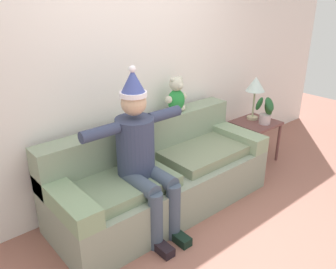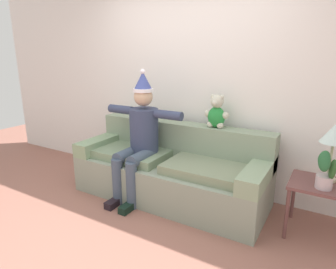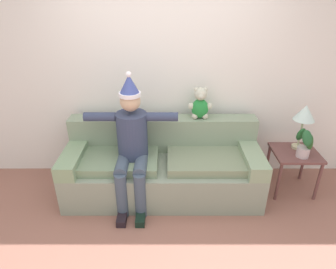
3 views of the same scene
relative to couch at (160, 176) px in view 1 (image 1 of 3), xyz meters
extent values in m
plane|color=#965F51|center=(0.00, -1.04, -0.34)|extent=(10.00, 10.00, 0.00)
cube|color=silver|center=(0.00, 0.51, 1.01)|extent=(7.00, 0.10, 2.70)
cube|color=gray|center=(0.00, -0.05, -0.12)|extent=(2.27, 0.86, 0.44)
cube|color=gray|center=(0.00, 0.26, 0.31)|extent=(2.27, 0.24, 0.42)
cube|color=gray|center=(-1.02, -0.05, 0.19)|extent=(0.22, 0.86, 0.17)
cube|color=gray|center=(1.02, -0.05, 0.19)|extent=(0.22, 0.86, 0.17)
cube|color=gray|center=(-0.51, -0.10, 0.15)|extent=(0.91, 0.60, 0.10)
cube|color=gray|center=(0.51, -0.10, 0.15)|extent=(0.91, 0.60, 0.10)
cylinder|color=#333B58|center=(-0.34, -0.07, 0.46)|extent=(0.34, 0.34, 0.52)
sphere|color=tan|center=(-0.34, -0.07, 0.86)|extent=(0.22, 0.22, 0.22)
cylinder|color=white|center=(-0.34, -0.07, 0.94)|extent=(0.23, 0.23, 0.04)
cone|color=#3D4A93|center=(-0.34, -0.07, 1.05)|extent=(0.21, 0.21, 0.20)
sphere|color=white|center=(-0.34, -0.07, 1.15)|extent=(0.06, 0.06, 0.06)
cylinder|color=#414E61|center=(-0.44, -0.27, 0.20)|extent=(0.14, 0.40, 0.14)
cylinder|color=#414E61|center=(-0.44, -0.47, -0.07)|extent=(0.13, 0.13, 0.54)
cube|color=black|center=(-0.44, -0.55, -0.30)|extent=(0.10, 0.24, 0.08)
cylinder|color=#414E61|center=(-0.24, -0.27, 0.20)|extent=(0.14, 0.40, 0.14)
cylinder|color=#414E61|center=(-0.24, -0.47, -0.07)|extent=(0.13, 0.13, 0.54)
cube|color=black|center=(-0.24, -0.55, -0.30)|extent=(0.10, 0.24, 0.08)
cylinder|color=#333B58|center=(-0.68, -0.07, 0.68)|extent=(0.34, 0.10, 0.10)
cylinder|color=#333B58|center=(0.00, -0.07, 0.68)|extent=(0.34, 0.10, 0.10)
ellipsoid|color=#248638|center=(0.44, 0.26, 0.65)|extent=(0.20, 0.16, 0.24)
sphere|color=beige|center=(0.44, 0.26, 0.83)|extent=(0.15, 0.15, 0.15)
sphere|color=beige|center=(0.44, 0.20, 0.82)|extent=(0.07, 0.07, 0.07)
sphere|color=beige|center=(0.39, 0.26, 0.88)|extent=(0.05, 0.05, 0.05)
sphere|color=beige|center=(0.49, 0.26, 0.88)|extent=(0.05, 0.05, 0.05)
sphere|color=beige|center=(0.34, 0.26, 0.68)|extent=(0.08, 0.08, 0.08)
sphere|color=beige|center=(0.38, 0.23, 0.56)|extent=(0.08, 0.08, 0.08)
sphere|color=beige|center=(0.55, 0.26, 0.68)|extent=(0.08, 0.08, 0.08)
sphere|color=beige|center=(0.50, 0.23, 0.56)|extent=(0.08, 0.08, 0.08)
cube|color=brown|center=(1.57, 0.01, 0.18)|extent=(0.52, 0.48, 0.03)
cylinder|color=brown|center=(1.34, -0.20, -0.09)|extent=(0.04, 0.04, 0.50)
cylinder|color=brown|center=(1.81, -0.20, -0.09)|extent=(0.04, 0.04, 0.50)
cylinder|color=brown|center=(1.34, 0.22, -0.09)|extent=(0.04, 0.04, 0.50)
cylinder|color=brown|center=(1.81, 0.22, -0.09)|extent=(0.04, 0.04, 0.50)
cylinder|color=#BEB58F|center=(1.63, 0.11, 0.21)|extent=(0.14, 0.14, 0.03)
cylinder|color=#B0BA90|center=(1.63, 0.11, 0.40)|extent=(0.02, 0.02, 0.34)
cone|color=silver|center=(1.63, 0.11, 0.66)|extent=(0.24, 0.24, 0.18)
cylinder|color=#C1ADB1|center=(1.60, -0.09, 0.26)|extent=(0.14, 0.14, 0.12)
ellipsoid|color=#2A5124|center=(1.65, -0.09, 0.38)|extent=(0.07, 0.15, 0.21)
ellipsoid|color=#205729|center=(1.57, -0.01, 0.44)|extent=(0.12, 0.14, 0.19)
ellipsoid|color=#22562E|center=(1.58, -0.15, 0.46)|extent=(0.13, 0.15, 0.21)
camera|label=1|loc=(-1.94, -2.40, 1.76)|focal=37.42mm
camera|label=2|loc=(1.61, -2.81, 1.34)|focal=30.99mm
camera|label=3|loc=(0.06, -2.98, 1.96)|focal=31.41mm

